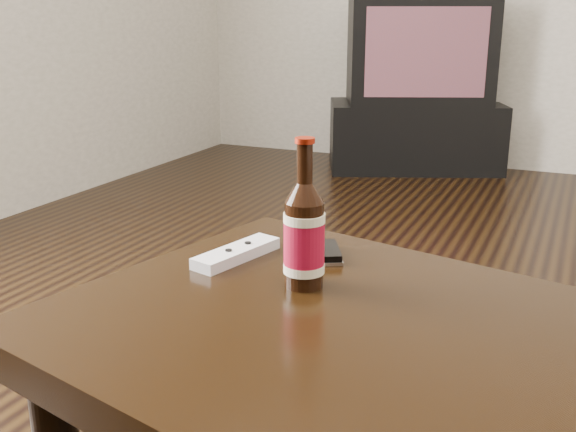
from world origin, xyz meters
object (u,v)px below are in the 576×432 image
at_px(coffee_table, 447,396).
at_px(phone, 325,252).
at_px(remote, 237,253).
at_px(beer_bottle, 304,236).
at_px(tv_stand, 414,136).
at_px(tv, 419,50).

bearing_deg(coffee_table, phone, 134.91).
bearing_deg(remote, beer_bottle, -8.19).
height_order(tv_stand, coffee_table, coffee_table).
distance_m(tv_stand, coffee_table, 3.28).
height_order(coffee_table, phone, phone).
relative_size(tv, phone, 7.81).
bearing_deg(beer_bottle, coffee_table, -28.00).
distance_m(tv, phone, 2.93).
relative_size(tv, beer_bottle, 3.65).
distance_m(tv_stand, remote, 2.99).
bearing_deg(phone, tv, 72.35).
xyz_separation_m(tv, remote, (0.37, -2.95, -0.23)).
height_order(tv, remote, tv).
relative_size(tv_stand, remote, 4.96).
bearing_deg(beer_bottle, tv_stand, 100.06).
bearing_deg(beer_bottle, remote, 157.39).
xyz_separation_m(beer_bottle, phone, (-0.02, 0.15, -0.08)).
bearing_deg(phone, tv_stand, 72.36).
relative_size(coffee_table, remote, 6.73).
distance_m(tv_stand, beer_bottle, 3.09).
height_order(tv_stand, remote, remote).
bearing_deg(phone, beer_bottle, -110.98).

